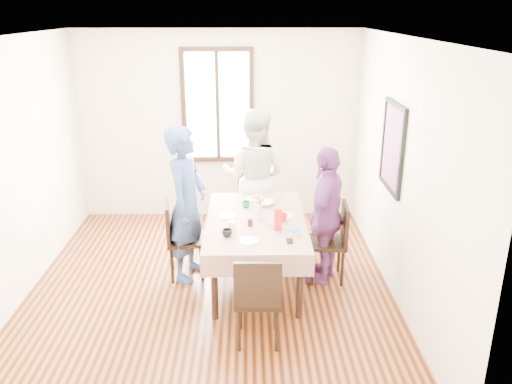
% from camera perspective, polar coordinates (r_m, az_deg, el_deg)
% --- Properties ---
extents(ground, '(4.50, 4.50, 0.00)m').
position_cam_1_polar(ground, '(5.87, -5.04, -10.67)').
color(ground, black).
rests_on(ground, ground).
extents(back_wall, '(4.00, 0.00, 4.00)m').
position_cam_1_polar(back_wall, '(7.49, -4.19, 7.23)').
color(back_wall, beige).
rests_on(back_wall, ground).
extents(right_wall, '(0.00, 4.50, 4.50)m').
position_cam_1_polar(right_wall, '(5.53, 15.68, 2.02)').
color(right_wall, beige).
rests_on(right_wall, ground).
extents(window_frame, '(1.02, 0.06, 1.62)m').
position_cam_1_polar(window_frame, '(7.41, -4.25, 9.46)').
color(window_frame, black).
rests_on(window_frame, back_wall).
extents(window_pane, '(0.90, 0.02, 1.50)m').
position_cam_1_polar(window_pane, '(7.42, -4.25, 9.48)').
color(window_pane, white).
rests_on(window_pane, back_wall).
extents(art_poster, '(0.04, 0.76, 0.96)m').
position_cam_1_polar(art_poster, '(5.75, 14.86, 4.83)').
color(art_poster, red).
rests_on(art_poster, right_wall).
extents(dining_table, '(0.96, 1.63, 0.75)m').
position_cam_1_polar(dining_table, '(5.85, -0.01, -6.54)').
color(dining_table, black).
rests_on(dining_table, ground).
extents(tablecloth, '(1.08, 1.75, 0.01)m').
position_cam_1_polar(tablecloth, '(5.69, -0.01, -3.09)').
color(tablecloth, '#590D01').
rests_on(tablecloth, dining_table).
extents(chair_left, '(0.47, 0.47, 0.91)m').
position_cam_1_polar(chair_left, '(5.99, -7.76, -5.20)').
color(chair_left, black).
rests_on(chair_left, ground).
extents(chair_right, '(0.44, 0.44, 0.91)m').
position_cam_1_polar(chair_right, '(5.92, 7.81, -5.51)').
color(chair_right, black).
rests_on(chair_right, ground).
extents(chair_far, '(0.44, 0.44, 0.91)m').
position_cam_1_polar(chair_far, '(6.84, -0.16, -1.79)').
color(chair_far, black).
rests_on(chair_far, ground).
extents(chair_near, '(0.43, 0.43, 0.91)m').
position_cam_1_polar(chair_near, '(4.83, 0.21, -11.55)').
color(chair_near, black).
rests_on(chair_near, ground).
extents(person_left, '(0.58, 0.74, 1.77)m').
position_cam_1_polar(person_left, '(5.82, -7.75, -1.34)').
color(person_left, '#314A81').
rests_on(person_left, ground).
extents(person_far, '(1.01, 0.87, 1.78)m').
position_cam_1_polar(person_far, '(6.67, -0.16, 1.62)').
color(person_far, beige).
rests_on(person_far, ground).
extents(person_right, '(0.73, 1.00, 1.57)m').
position_cam_1_polar(person_right, '(5.79, 7.75, -2.54)').
color(person_right, '#76397F').
rests_on(person_right, ground).
extents(mug_black, '(0.12, 0.12, 0.08)m').
position_cam_1_polar(mug_black, '(5.26, -3.21, -4.54)').
color(mug_black, black).
rests_on(mug_black, tablecloth).
extents(mug_flag, '(0.13, 0.13, 0.09)m').
position_cam_1_polar(mug_flag, '(5.62, 3.01, -2.85)').
color(mug_flag, red).
rests_on(mug_flag, tablecloth).
extents(mug_green, '(0.13, 0.13, 0.07)m').
position_cam_1_polar(mug_green, '(6.01, -1.13, -1.37)').
color(mug_green, '#0C7226').
rests_on(mug_green, tablecloth).
extents(serving_bowl, '(0.28, 0.28, 0.05)m').
position_cam_1_polar(serving_bowl, '(6.08, 0.96, -1.23)').
color(serving_bowl, white).
rests_on(serving_bowl, tablecloth).
extents(juice_carton, '(0.08, 0.08, 0.24)m').
position_cam_1_polar(juice_carton, '(5.39, 2.45, -2.97)').
color(juice_carton, red).
rests_on(juice_carton, tablecloth).
extents(butter_tub, '(0.11, 0.11, 0.06)m').
position_cam_1_polar(butter_tub, '(5.31, 4.28, -4.47)').
color(butter_tub, white).
rests_on(butter_tub, tablecloth).
extents(jam_jar, '(0.06, 0.06, 0.08)m').
position_cam_1_polar(jam_jar, '(5.50, -0.66, -3.41)').
color(jam_jar, black).
rests_on(jam_jar, tablecloth).
extents(drinking_glass, '(0.07, 0.07, 0.10)m').
position_cam_1_polar(drinking_glass, '(5.40, -2.65, -3.77)').
color(drinking_glass, silver).
rests_on(drinking_glass, tablecloth).
extents(smartphone, '(0.07, 0.13, 0.01)m').
position_cam_1_polar(smartphone, '(5.18, 3.74, -5.43)').
color(smartphone, black).
rests_on(smartphone, tablecloth).
extents(flower_vase, '(0.08, 0.08, 0.16)m').
position_cam_1_polar(flower_vase, '(5.69, 0.30, -2.16)').
color(flower_vase, silver).
rests_on(flower_vase, tablecloth).
extents(plate_left, '(0.20, 0.20, 0.01)m').
position_cam_1_polar(plate_left, '(5.77, -3.18, -2.66)').
color(plate_left, white).
rests_on(plate_left, tablecloth).
extents(plate_right, '(0.20, 0.20, 0.01)m').
position_cam_1_polar(plate_right, '(5.77, 3.18, -2.64)').
color(plate_right, white).
rests_on(plate_right, tablecloth).
extents(plate_far, '(0.20, 0.20, 0.01)m').
position_cam_1_polar(plate_far, '(6.29, -0.31, -0.70)').
color(plate_far, white).
rests_on(plate_far, tablecloth).
extents(plate_near, '(0.20, 0.20, 0.01)m').
position_cam_1_polar(plate_near, '(5.17, -0.73, -5.40)').
color(plate_near, white).
rests_on(plate_near, tablecloth).
extents(butter_lid, '(0.12, 0.12, 0.01)m').
position_cam_1_polar(butter_lid, '(5.30, 4.29, -4.14)').
color(butter_lid, blue).
rests_on(butter_lid, butter_tub).
extents(flower_bunch, '(0.09, 0.09, 0.10)m').
position_cam_1_polar(flower_bunch, '(5.64, 0.30, -0.94)').
color(flower_bunch, yellow).
rests_on(flower_bunch, flower_vase).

